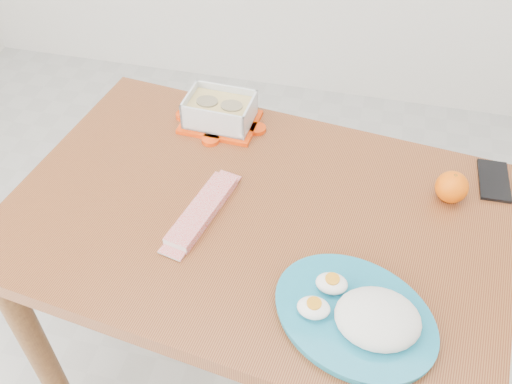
% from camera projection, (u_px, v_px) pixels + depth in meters
% --- Properties ---
extents(dining_table, '(1.12, 0.82, 0.75)m').
position_uv_depth(dining_table, '(256.00, 248.00, 1.28)').
color(dining_table, brown).
rests_on(dining_table, ground).
extents(food_container, '(0.19, 0.15, 0.08)m').
position_uv_depth(food_container, '(220.00, 111.00, 1.38)').
color(food_container, '#E83A06').
rests_on(food_container, dining_table).
extents(orange_fruit, '(0.07, 0.07, 0.07)m').
position_uv_depth(orange_fruit, '(452.00, 187.00, 1.20)').
color(orange_fruit, '#FF5805').
rests_on(orange_fruit, dining_table).
extents(rice_plate, '(0.40, 0.40, 0.08)m').
position_uv_depth(rice_plate, '(362.00, 314.00, 0.98)').
color(rice_plate, teal).
rests_on(rice_plate, dining_table).
extents(candy_bar, '(0.10, 0.22, 0.02)m').
position_uv_depth(candy_bar, '(202.00, 211.00, 1.18)').
color(candy_bar, red).
rests_on(candy_bar, dining_table).
extents(smartphone, '(0.07, 0.13, 0.01)m').
position_uv_depth(smartphone, '(494.00, 180.00, 1.26)').
color(smartphone, black).
rests_on(smartphone, dining_table).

